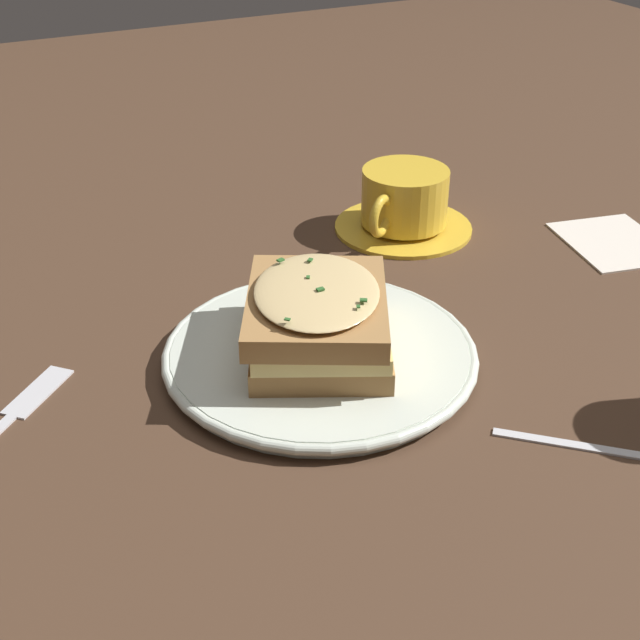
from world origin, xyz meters
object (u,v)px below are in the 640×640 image
Objects in this scene: fork at (12,415)px; sandwich at (319,318)px; napkin at (614,241)px; teacup_with_saucer at (404,204)px; dinner_plate at (320,354)px.

sandwich is at bearing 36.26° from fork.
napkin is (0.07, -0.38, -0.04)m from sandwich.
teacup_with_saucer reaches higher than napkin.
fork is (-0.16, 0.44, -0.03)m from teacup_with_saucer.
napkin is at bearing 110.44° from teacup_with_saucer.
teacup_with_saucer is at bearing 55.49° from napkin.
dinner_plate is 1.76× the size of teacup_with_saucer.
sandwich reaches higher than napkin.
sandwich is 0.28m from teacup_with_saucer.
teacup_with_saucer reaches higher than dinner_plate.
dinner_plate is 1.48× the size of sandwich.
napkin is at bearing -79.83° from dinner_plate.
teacup_with_saucer is 0.22m from napkin.
fork is (0.04, 0.24, -0.01)m from dinner_plate.
teacup_with_saucer reaches higher than fork.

